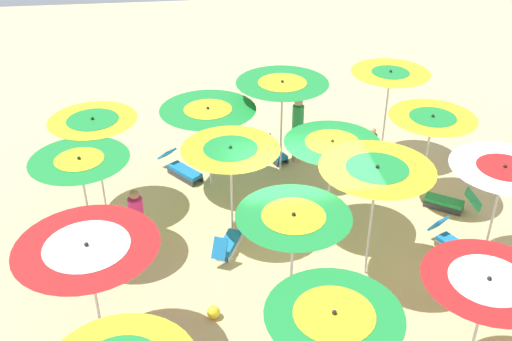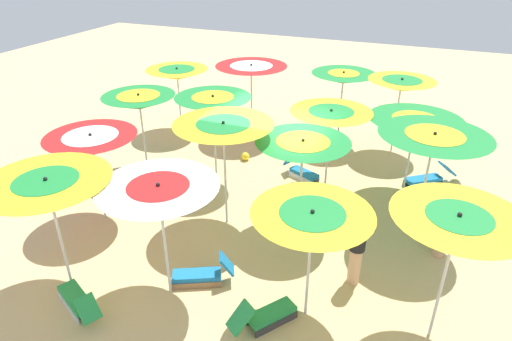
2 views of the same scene
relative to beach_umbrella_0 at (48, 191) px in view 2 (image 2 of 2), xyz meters
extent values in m
cube|color=#D1B57F|center=(-2.42, -4.35, -2.16)|extent=(39.41, 39.41, 0.04)
cylinder|color=silver|center=(0.00, 0.00, -1.07)|extent=(0.05, 0.05, 2.13)
cone|color=yellow|center=(0.00, 0.00, -0.01)|extent=(2.18, 2.18, 0.42)
cone|color=#1E8C38|center=(0.00, 0.00, 0.10)|extent=(1.09, 1.09, 0.21)
sphere|color=black|center=(0.00, 0.00, 0.23)|extent=(0.07, 0.07, 0.07)
cylinder|color=silver|center=(-1.83, -0.59, -1.09)|extent=(0.05, 0.05, 2.09)
cone|color=white|center=(-1.83, -0.59, -0.05)|extent=(2.06, 2.06, 0.44)
cone|color=red|center=(-1.83, -0.59, 0.07)|extent=(1.05, 1.05, 0.22)
sphere|color=black|center=(-1.83, -0.59, 0.20)|extent=(0.07, 0.07, 0.07)
cylinder|color=silver|center=(-4.36, -1.01, -1.15)|extent=(0.05, 0.05, 1.98)
cone|color=yellow|center=(-4.36, -1.01, -0.16)|extent=(1.97, 1.97, 0.35)
cone|color=#1E8C38|center=(-4.36, -1.01, -0.07)|extent=(1.06, 1.06, 0.19)
sphere|color=black|center=(-4.36, -1.01, 0.04)|extent=(0.07, 0.07, 0.07)
cylinder|color=silver|center=(-6.44, -1.35, -1.05)|extent=(0.05, 0.05, 2.18)
cone|color=yellow|center=(-6.44, -1.35, 0.04)|extent=(1.98, 1.98, 0.44)
cone|color=#1E8C38|center=(-6.44, -1.35, 0.16)|extent=(0.96, 0.96, 0.21)
sphere|color=black|center=(-6.44, -1.35, 0.29)|extent=(0.07, 0.07, 0.07)
cylinder|color=silver|center=(0.95, -2.17, -1.17)|extent=(0.05, 0.05, 1.94)
cone|color=red|center=(0.95, -2.17, -0.20)|extent=(2.01, 2.01, 0.36)
cone|color=white|center=(0.95, -2.17, -0.12)|extent=(1.20, 1.20, 0.21)
sphere|color=black|center=(0.95, -2.17, 0.01)|extent=(0.07, 0.07, 0.07)
cylinder|color=silver|center=(-1.83, -3.09, -0.99)|extent=(0.05, 0.05, 2.30)
cone|color=yellow|center=(-1.83, -3.09, 0.16)|extent=(2.15, 2.15, 0.36)
cone|color=#1E8C38|center=(-1.83, -3.09, 0.25)|extent=(1.16, 1.16, 0.20)
sphere|color=black|center=(-1.83, -3.09, 0.37)|extent=(0.07, 0.07, 0.07)
cylinder|color=silver|center=(-3.45, -3.52, -1.16)|extent=(0.05, 0.05, 1.96)
cone|color=#1E8C38|center=(-3.45, -3.52, -0.18)|extent=(2.03, 2.03, 0.43)
cone|color=yellow|center=(-3.45, -3.52, -0.08)|extent=(1.14, 1.14, 0.24)
sphere|color=black|center=(-3.45, -3.52, 0.06)|extent=(0.07, 0.07, 0.07)
cylinder|color=silver|center=(-5.97, -4.17, -1.01)|extent=(0.05, 0.05, 2.26)
cone|color=#1E8C38|center=(-5.97, -4.17, 0.12)|extent=(2.23, 2.23, 0.42)
cone|color=yellow|center=(-5.97, -4.17, 0.23)|extent=(1.17, 1.17, 0.22)
sphere|color=black|center=(-5.97, -4.17, 0.36)|extent=(0.07, 0.07, 0.07)
cylinder|color=silver|center=(1.44, -4.65, -1.13)|extent=(0.05, 0.05, 2.01)
cone|color=#1E8C38|center=(1.44, -4.65, -0.13)|extent=(1.95, 1.95, 0.39)
cone|color=yellow|center=(1.44, -4.65, -0.04)|extent=(1.14, 1.14, 0.23)
sphere|color=black|center=(1.44, -4.65, 0.10)|extent=(0.07, 0.07, 0.07)
cylinder|color=silver|center=(-0.68, -4.84, -1.06)|extent=(0.05, 0.05, 2.15)
cone|color=#1E8C38|center=(-0.68, -4.84, 0.01)|extent=(1.95, 1.95, 0.44)
cone|color=yellow|center=(-0.68, -4.84, 0.12)|extent=(1.07, 1.07, 0.24)
sphere|color=black|center=(-0.68, -4.84, 0.27)|extent=(0.07, 0.07, 0.07)
cylinder|color=silver|center=(-3.55, -5.63, -1.17)|extent=(0.05, 0.05, 1.94)
cone|color=yellow|center=(-3.55, -5.63, -0.19)|extent=(2.06, 2.06, 0.35)
cone|color=#1E8C38|center=(-3.55, -5.63, -0.11)|extent=(1.13, 1.13, 0.19)
sphere|color=black|center=(-3.55, -5.63, 0.01)|extent=(0.07, 0.07, 0.07)
cylinder|color=silver|center=(-5.53, -5.99, -1.17)|extent=(0.05, 0.05, 1.93)
cone|color=#1E8C38|center=(-5.53, -5.99, -0.21)|extent=(2.26, 2.26, 0.31)
cone|color=yellow|center=(-5.53, -5.99, -0.12)|extent=(1.13, 1.13, 0.16)
sphere|color=black|center=(-5.53, -5.99, -0.02)|extent=(0.07, 0.07, 0.07)
cylinder|color=silver|center=(2.00, -7.51, -1.16)|extent=(0.05, 0.05, 1.96)
cone|color=yellow|center=(2.00, -7.51, -0.18)|extent=(2.00, 2.00, 0.35)
cone|color=#1E8C38|center=(2.00, -7.51, -0.10)|extent=(1.17, 1.17, 0.21)
sphere|color=black|center=(2.00, -7.51, 0.03)|extent=(0.07, 0.07, 0.07)
cylinder|color=silver|center=(-0.35, -8.15, -1.05)|extent=(0.05, 0.05, 2.17)
cone|color=red|center=(-0.35, -8.15, 0.03)|extent=(2.28, 2.28, 0.30)
cone|color=white|center=(-0.35, -8.15, 0.10)|extent=(1.35, 1.35, 0.18)
sphere|color=black|center=(-0.35, -8.15, 0.22)|extent=(0.07, 0.07, 0.07)
cylinder|color=silver|center=(-3.20, -8.61, -1.09)|extent=(0.05, 0.05, 2.11)
cone|color=#1E8C38|center=(-3.20, -8.61, -0.03)|extent=(1.96, 1.96, 0.32)
cone|color=yellow|center=(-3.20, -8.61, 0.06)|extent=(0.96, 0.96, 0.16)
sphere|color=black|center=(-3.20, -8.61, 0.16)|extent=(0.07, 0.07, 0.07)
cylinder|color=silver|center=(-4.92, -8.52, -1.09)|extent=(0.05, 0.05, 2.10)
cone|color=yellow|center=(-4.92, -8.52, -0.04)|extent=(1.94, 1.94, 0.34)
cone|color=#1E8C38|center=(-4.92, -8.52, 0.04)|extent=(1.13, 1.13, 0.20)
sphere|color=black|center=(-4.92, -8.52, 0.16)|extent=(0.07, 0.07, 0.07)
cube|color=olive|center=(-2.25, -0.85, -2.07)|extent=(0.85, 0.45, 0.14)
cube|color=olive|center=(-2.11, -1.14, -2.07)|extent=(0.85, 0.45, 0.14)
cube|color=#1972B7|center=(-2.18, -0.99, -1.95)|extent=(0.98, 0.71, 0.10)
cube|color=#1972B7|center=(-2.71, -1.26, -1.71)|extent=(0.40, 0.41, 0.41)
cube|color=#333338|center=(-3.73, -0.72, -2.07)|extent=(0.54, 0.73, 0.14)
cube|color=#333338|center=(-3.99, -0.53, -2.07)|extent=(0.54, 0.73, 0.14)
cube|color=green|center=(-3.86, -0.62, -1.95)|extent=(0.77, 0.90, 0.10)
cube|color=green|center=(-3.50, -0.11, -1.71)|extent=(0.50, 0.52, 0.42)
cube|color=#333338|center=(-6.08, -6.49, -2.07)|extent=(0.80, 0.64, 0.14)
cube|color=#333338|center=(-5.88, -6.75, -2.07)|extent=(0.80, 0.64, 0.14)
cube|color=#1972B7|center=(-5.98, -6.62, -1.95)|extent=(0.98, 0.87, 0.10)
cube|color=#1972B7|center=(-6.53, -7.05, -1.72)|extent=(0.55, 0.53, 0.39)
cube|color=silver|center=(-0.37, 0.51, -2.07)|extent=(0.84, 0.44, 0.14)
cube|color=silver|center=(-0.51, 0.22, -2.07)|extent=(0.84, 0.44, 0.14)
cube|color=green|center=(-0.44, 0.36, -1.95)|extent=(0.97, 0.70, 0.10)
cube|color=green|center=(-1.01, 0.64, -1.74)|extent=(0.48, 0.46, 0.35)
cube|color=#333338|center=(-6.70, -4.08, -2.07)|extent=(0.79, 0.38, 0.14)
cube|color=#333338|center=(-6.57, -4.37, -2.07)|extent=(0.79, 0.38, 0.14)
cube|color=#1972B7|center=(-6.64, -4.23, -1.95)|extent=(0.90, 0.64, 0.10)
cube|color=#1972B7|center=(-7.20, -4.48, -1.76)|extent=(0.52, 0.46, 0.32)
cube|color=silver|center=(-2.97, -5.90, -2.07)|extent=(0.78, 0.38, 0.14)
cube|color=silver|center=(-2.85, -5.63, -2.07)|extent=(0.78, 0.38, 0.14)
cube|color=#1972B7|center=(-2.91, -5.77, -1.95)|extent=(0.88, 0.61, 0.10)
cube|color=#1972B7|center=(-2.42, -5.99, -1.71)|extent=(0.38, 0.38, 0.41)
cylinder|color=#A3704C|center=(-2.99, -7.62, -1.76)|extent=(0.24, 0.24, 0.75)
cylinder|color=#D82672|center=(-2.99, -7.62, -1.06)|extent=(0.30, 0.30, 0.66)
sphere|color=#A3704C|center=(-2.99, -7.62, -0.63)|extent=(0.20, 0.20, 0.20)
cylinder|color=#D8A87F|center=(-4.98, -2.18, -1.75)|extent=(0.24, 0.24, 0.78)
cylinder|color=black|center=(-4.98, -2.18, -1.02)|extent=(0.30, 0.30, 0.68)
sphere|color=#D8A87F|center=(-4.98, -2.18, -0.58)|extent=(0.21, 0.21, 0.21)
cylinder|color=#D8A87F|center=(-6.49, -3.65, -1.71)|extent=(0.24, 0.24, 0.85)
cylinder|color=green|center=(-6.49, -3.65, -0.92)|extent=(0.30, 0.30, 0.74)
sphere|color=#D8A87F|center=(-6.49, -3.65, -0.43)|extent=(0.23, 0.23, 0.23)
sphere|color=yellow|center=(-0.95, -6.22, -2.01)|extent=(0.25, 0.25, 0.25)
camera|label=1|loc=(7.46, -6.48, 6.11)|focal=43.19mm
camera|label=2|loc=(-5.73, 4.70, 3.86)|focal=31.20mm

